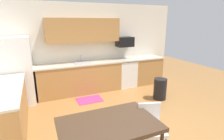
% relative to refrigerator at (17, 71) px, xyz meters
% --- Properties ---
extents(ground_plane, '(12.00, 12.00, 0.00)m').
position_rel_refrigerator_xyz_m(ground_plane, '(2.18, -2.22, -0.89)').
color(ground_plane, '#9E6B38').
extents(wall_back, '(5.80, 0.10, 2.70)m').
position_rel_refrigerator_xyz_m(wall_back, '(2.18, 0.43, 0.46)').
color(wall_back, silver).
rests_on(wall_back, ground).
extents(cabinet_run_back, '(2.51, 0.60, 0.90)m').
position_rel_refrigerator_xyz_m(cabinet_run_back, '(1.69, 0.08, -0.44)').
color(cabinet_run_back, '#AD7A42').
rests_on(cabinet_run_back, ground).
extents(cabinet_run_back_right, '(1.04, 0.60, 0.90)m').
position_rel_refrigerator_xyz_m(cabinet_run_back_right, '(4.06, 0.08, -0.44)').
color(cabinet_run_back_right, '#AD7A42').
rests_on(cabinet_run_back_right, ground).
extents(cabinet_run_left, '(0.60, 2.00, 0.90)m').
position_rel_refrigerator_xyz_m(cabinet_run_left, '(-0.12, -1.42, -0.44)').
color(cabinet_run_left, '#AD7A42').
rests_on(cabinet_run_left, ground).
extents(countertop_back, '(4.80, 0.64, 0.04)m').
position_rel_refrigerator_xyz_m(countertop_back, '(2.18, 0.08, 0.03)').
color(countertop_back, beige).
rests_on(countertop_back, cabinet_run_back).
extents(countertop_left, '(0.64, 2.00, 0.04)m').
position_rel_refrigerator_xyz_m(countertop_left, '(-0.12, -1.42, 0.03)').
color(countertop_left, beige).
rests_on(countertop_left, cabinet_run_left).
extents(upper_cabinets_back, '(2.20, 0.34, 0.70)m').
position_rel_refrigerator_xyz_m(upper_cabinets_back, '(1.88, 0.21, 1.01)').
color(upper_cabinets_back, '#AD7A42').
extents(refrigerator, '(0.76, 0.70, 1.79)m').
position_rel_refrigerator_xyz_m(refrigerator, '(0.00, 0.00, 0.00)').
color(refrigerator, white).
rests_on(refrigerator, ground).
extents(oven_range, '(0.60, 0.60, 0.91)m').
position_rel_refrigerator_xyz_m(oven_range, '(3.24, 0.08, -0.44)').
color(oven_range, white).
rests_on(oven_range, ground).
extents(microwave, '(0.54, 0.36, 0.32)m').
position_rel_refrigerator_xyz_m(microwave, '(3.24, 0.18, 0.61)').
color(microwave, black).
extents(sink_basin, '(0.48, 0.40, 0.14)m').
position_rel_refrigerator_xyz_m(sink_basin, '(1.77, 0.08, -0.01)').
color(sink_basin, '#A5A8AD').
rests_on(sink_basin, countertop_back).
extents(sink_faucet, '(0.02, 0.02, 0.24)m').
position_rel_refrigerator_xyz_m(sink_faucet, '(1.77, 0.26, 0.15)').
color(sink_faucet, '#B2B5BA').
rests_on(sink_faucet, countertop_back).
extents(dining_table, '(1.40, 0.90, 0.77)m').
position_rel_refrigerator_xyz_m(dining_table, '(1.35, -3.03, -0.19)').
color(dining_table, '#422D1E').
rests_on(dining_table, ground).
extents(chair_near_table, '(0.50, 0.50, 0.85)m').
position_rel_refrigerator_xyz_m(chair_near_table, '(2.12, -2.97, -0.39)').
color(chair_near_table, white).
rests_on(chair_near_table, ground).
extents(trash_bin, '(0.36, 0.36, 0.60)m').
position_rel_refrigerator_xyz_m(trash_bin, '(3.64, -1.29, -0.59)').
color(trash_bin, black).
rests_on(trash_bin, ground).
extents(floor_mat, '(0.70, 0.50, 0.01)m').
position_rel_refrigerator_xyz_m(floor_mat, '(1.76, -0.57, -0.89)').
color(floor_mat, '#CC3372').
rests_on(floor_mat, ground).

